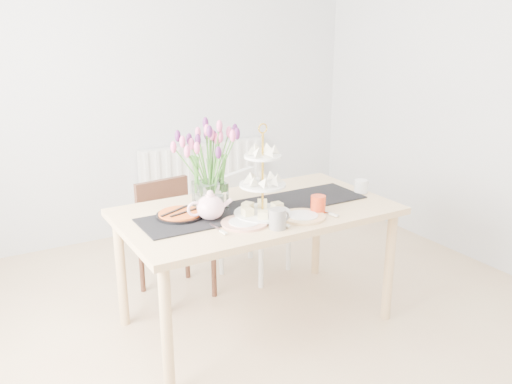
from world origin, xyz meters
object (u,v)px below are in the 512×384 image
teapot (210,207)px  chair_white (248,216)px  mug_orange (318,204)px  chair_brown (171,230)px  radiator (203,176)px  mug_grey (278,219)px  cake_stand (263,193)px  dining_table (257,221)px  plate_left (244,223)px  cream_jug (361,186)px  tulip_vase (209,154)px  tart_tin (180,215)px  plate_right (303,217)px

teapot → chair_white: bearing=59.8°
teapot → mug_orange: (0.59, -0.19, -0.03)m
chair_brown → radiator: bearing=49.0°
radiator → mug_orange: 2.06m
radiator → mug_grey: size_ratio=11.01×
cake_stand → mug_orange: bearing=-20.2°
radiator → teapot: teapot is taller
dining_table → plate_left: bearing=-134.5°
cream_jug → plate_left: (-0.92, -0.12, -0.04)m
tulip_vase → chair_white: bearing=44.3°
teapot → tart_tin: teapot is taller
mug_grey → mug_orange: 0.35m
chair_white → tart_tin: (-0.77, -0.60, 0.33)m
dining_table → mug_grey: mug_grey is taller
plate_left → mug_grey: bearing=-49.8°
cake_stand → teapot: (-0.29, 0.08, -0.06)m
chair_white → plate_right: bearing=-124.2°
tart_tin → plate_right: 0.69m
chair_brown → plate_right: bearing=-71.1°
tart_tin → mug_orange: bearing=-23.7°
tulip_vase → cake_stand: tulip_vase is taller
cream_jug → mug_orange: bearing=-161.9°
mug_orange → plate_left: bearing=128.9°
cream_jug → plate_left: 0.93m
cake_stand → teapot: cake_stand is taller
radiator → dining_table: (-0.47, -1.78, 0.22)m
radiator → teapot: 2.03m
chair_white → mug_orange: mug_orange is taller
chair_white → mug_grey: size_ratio=6.93×
mug_grey → plate_right: bearing=8.3°
teapot → mug_grey: bearing=-37.2°
tart_tin → tulip_vase: bearing=15.5°
chair_white → teapot: teapot is taller
mug_orange → plate_left: 0.46m
teapot → plate_left: teapot is taller
dining_table → chair_white: bearing=64.9°
radiator → tulip_vase: size_ratio=1.99×
cake_stand → plate_left: size_ratio=1.87×
tulip_vase → dining_table: bearing=-30.0°
chair_white → mug_grey: 1.14m
cake_stand → mug_orange: 0.34m
chair_brown → cream_jug: (1.03, -0.72, 0.34)m
cake_stand → plate_right: (0.18, -0.14, -0.13)m
mug_orange → chair_white: bearing=42.0°
tulip_vase → radiator: bearing=66.9°
plate_right → mug_orange: bearing=12.1°
tart_tin → teapot: bearing=-43.9°
dining_table → plate_left: plate_left is taller
cake_stand → mug_grey: bearing=-98.3°
chair_white → mug_grey: bearing=-134.6°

